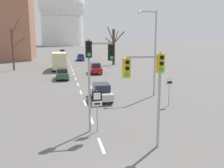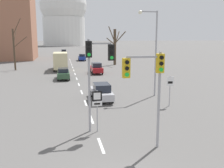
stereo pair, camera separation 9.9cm
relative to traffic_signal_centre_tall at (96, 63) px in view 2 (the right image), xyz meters
name	(u,v)px [view 2 (the right image)]	position (x,y,z in m)	size (l,w,h in m)	color
lane_stripe_0	(101,145)	(-0.10, -2.18, -4.25)	(0.16, 2.00, 0.01)	silver
lane_stripe_1	(91,119)	(-0.10, 2.32, -4.25)	(0.16, 2.00, 0.01)	silver
lane_stripe_2	(86,103)	(-0.10, 6.82, -4.25)	(0.16, 2.00, 0.01)	silver
lane_stripe_3	(82,92)	(-0.10, 11.32, -4.25)	(0.16, 2.00, 0.01)	silver
lane_stripe_4	(79,84)	(-0.10, 15.82, -4.25)	(0.16, 2.00, 0.01)	silver
lane_stripe_5	(77,79)	(-0.10, 20.32, -4.25)	(0.16, 2.00, 0.01)	silver
lane_stripe_6	(75,74)	(-0.10, 24.82, -4.25)	(0.16, 2.00, 0.01)	silver
lane_stripe_7	(74,70)	(-0.10, 29.32, -4.25)	(0.16, 2.00, 0.01)	silver
lane_stripe_8	(73,67)	(-0.10, 33.82, -4.25)	(0.16, 2.00, 0.01)	silver
lane_stripe_9	(72,65)	(-0.10, 38.32, -4.25)	(0.16, 2.00, 0.01)	silver
lane_stripe_10	(71,63)	(-0.10, 42.82, -4.25)	(0.16, 2.00, 0.01)	silver
lane_stripe_11	(70,61)	(-0.10, 47.32, -4.25)	(0.16, 2.00, 0.01)	silver
lane_stripe_12	(70,59)	(-0.10, 51.82, -4.25)	(0.16, 2.00, 0.01)	silver
traffic_signal_centre_tall	(96,63)	(0.00, 0.00, 0.00)	(1.70, 0.34, 5.63)	#9E9EA3
traffic_signal_near_right	(148,76)	(2.21, -2.93, -0.43)	(2.11, 0.34, 5.04)	#9E9EA3
route_sign_post	(97,104)	(-0.01, -0.15, -2.47)	(0.60, 0.08, 2.61)	#9E9EA3
speed_limit_sign	(170,86)	(6.77, 4.45, -2.52)	(0.60, 0.08, 2.56)	#9E9EA3
street_lamp_right	(153,45)	(6.59, 8.33, 0.75)	(1.93, 0.36, 8.18)	#9E9EA3
sedan_near_left	(96,68)	(3.31, 24.80, -3.38)	(1.70, 4.52, 1.74)	maroon
sedan_near_right	(63,74)	(-1.92, 20.16, -3.46)	(1.70, 4.26, 1.55)	#2D4C33
sedan_mid_centre	(82,57)	(2.77, 47.53, -3.42)	(1.71, 4.22, 1.67)	navy
sedan_far_left	(101,92)	(1.47, 7.63, -3.48)	(1.72, 4.26, 1.56)	#B7B7BC
sedan_far_right	(64,52)	(-1.43, 70.89, -3.39)	(1.79, 4.27, 1.69)	black
delivery_truck	(61,61)	(-2.31, 30.10, -2.55)	(2.44, 7.20, 3.14)	#333842
bare_tree_left_near	(15,47)	(-10.06, 31.53, -0.27)	(2.47, 4.63, 8.79)	#473828
bare_tree_right_near	(115,45)	(8.89, 36.84, -0.20)	(3.75, 4.30, 8.00)	#473828
capitol_dome	(64,13)	(-0.10, 162.15, 17.28)	(31.30, 31.30, 44.21)	silver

